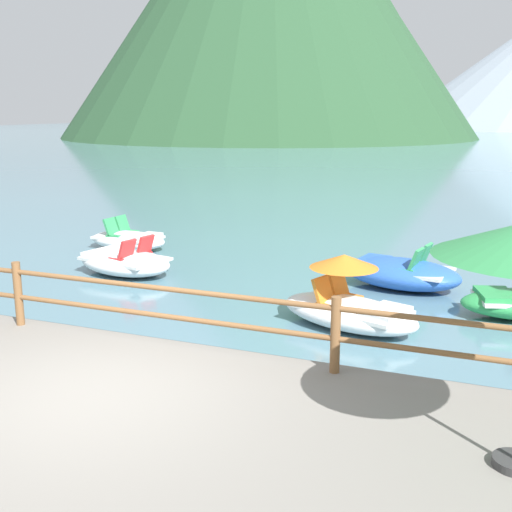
{
  "coord_description": "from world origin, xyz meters",
  "views": [
    {
      "loc": [
        4.14,
        -5.49,
        3.51
      ],
      "look_at": [
        -0.0,
        5.0,
        0.9
      ],
      "focal_mm": 44.72,
      "sensor_mm": 36.0,
      "label": 1
    }
  ],
  "objects_px": {
    "pedal_boat_0": "(401,273)",
    "pedal_boat_4": "(128,239)",
    "pedal_boat_3": "(125,262)",
    "pedal_boat_1": "(349,305)"
  },
  "relations": [
    {
      "from": "pedal_boat_1",
      "to": "pedal_boat_4",
      "type": "height_order",
      "value": "pedal_boat_1"
    },
    {
      "from": "pedal_boat_1",
      "to": "pedal_boat_4",
      "type": "distance_m",
      "value": 7.71
    },
    {
      "from": "pedal_boat_0",
      "to": "pedal_boat_3",
      "type": "bearing_deg",
      "value": -169.36
    },
    {
      "from": "pedal_boat_0",
      "to": "pedal_boat_4",
      "type": "bearing_deg",
      "value": 170.91
    },
    {
      "from": "pedal_boat_3",
      "to": "pedal_boat_4",
      "type": "xyz_separation_m",
      "value": [
        -1.33,
        2.22,
        -0.03
      ]
    },
    {
      "from": "pedal_boat_0",
      "to": "pedal_boat_1",
      "type": "relative_size",
      "value": 0.96
    },
    {
      "from": "pedal_boat_0",
      "to": "pedal_boat_4",
      "type": "distance_m",
      "value": 7.19
    },
    {
      "from": "pedal_boat_1",
      "to": "pedal_boat_3",
      "type": "bearing_deg",
      "value": 162.98
    },
    {
      "from": "pedal_boat_3",
      "to": "pedal_boat_1",
      "type": "bearing_deg",
      "value": -17.02
    },
    {
      "from": "pedal_boat_0",
      "to": "pedal_boat_1",
      "type": "height_order",
      "value": "pedal_boat_1"
    }
  ]
}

